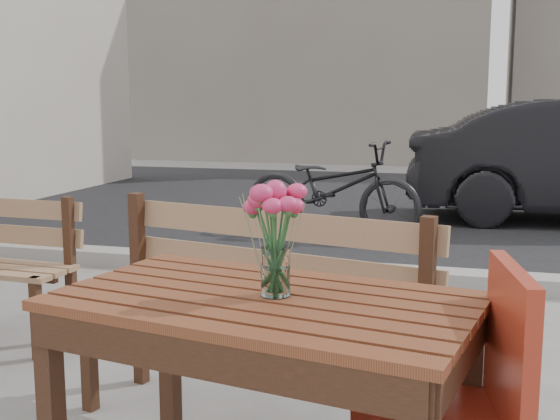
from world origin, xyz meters
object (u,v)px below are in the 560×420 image
(red_chair, at_px, (464,401))
(bicycle, at_px, (332,189))
(main_table, at_px, (264,336))
(main_vase, at_px, (276,225))

(red_chair, xyz_separation_m, bicycle, (-1.35, 4.91, -0.05))
(main_table, relative_size, bicycle, 0.74)
(main_vase, height_order, bicycle, main_vase)
(main_table, height_order, bicycle, bicycle)
(red_chair, relative_size, main_vase, 2.60)
(main_table, bearing_deg, red_chair, 5.13)
(red_chair, height_order, bicycle, bicycle)
(main_table, bearing_deg, bicycle, 109.40)
(main_vase, bearing_deg, red_chair, -7.24)
(main_vase, bearing_deg, bicycle, 99.23)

